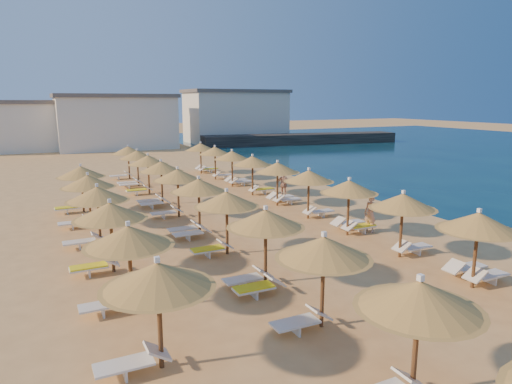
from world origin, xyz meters
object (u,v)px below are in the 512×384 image
jetty (301,139)px  beachgoer_c (283,184)px  parasol_row_west (199,186)px  beachgoer_a (370,213)px  parasol_row_east (309,177)px

jetty → beachgoer_c: bearing=-114.9°
jetty → beachgoer_c: 38.83m
parasol_row_west → beachgoer_a: 8.62m
beachgoer_a → parasol_row_east: bearing=-173.7°
jetty → parasol_row_west: bearing=-119.1°
beachgoer_a → parasol_row_west: bearing=-129.5°
parasol_row_east → beachgoer_a: parasol_row_east is taller
jetty → parasol_row_west: size_ratio=0.78×
parasol_row_west → jetty: bearing=52.2°
parasol_row_west → beachgoer_c: bearing=34.9°
parasol_row_east → parasol_row_west: same height
parasol_row_west → beachgoer_a: parasol_row_west is taller
parasol_row_west → beachgoer_c: 9.71m
parasol_row_east → beachgoer_a: bearing=-69.1°
jetty → beachgoer_c: beachgoer_c is taller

